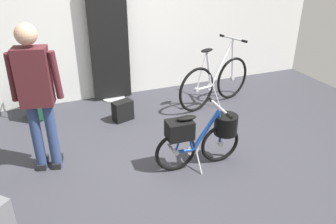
# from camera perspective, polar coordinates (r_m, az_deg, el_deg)

# --- Properties ---
(ground_plane) EXTENTS (7.31, 7.31, 0.00)m
(ground_plane) POSITION_cam_1_polar(r_m,az_deg,el_deg) (3.82, -0.52, -9.50)
(ground_plane) COLOR #38383F
(back_wall) EXTENTS (7.31, 0.10, 2.79)m
(back_wall) POSITION_cam_1_polar(r_m,az_deg,el_deg) (5.39, -9.87, 16.90)
(back_wall) COLOR white
(back_wall) RESTS_ON ground_plane
(floor_banner_stand) EXTENTS (0.60, 0.36, 1.88)m
(floor_banner_stand) POSITION_cam_1_polar(r_m,az_deg,el_deg) (5.30, -9.84, 10.70)
(floor_banner_stand) COLOR #B7B7BC
(floor_banner_stand) RESTS_ON ground_plane
(folding_bike_foreground) EXTENTS (1.00, 0.53, 0.72)m
(folding_bike_foreground) POSITION_cam_1_polar(r_m,az_deg,el_deg) (3.70, 5.89, -3.84)
(folding_bike_foreground) COLOR black
(folding_bike_foreground) RESTS_ON ground_plane
(display_bike_left) EXTENTS (1.41, 0.59, 1.01)m
(display_bike_left) POSITION_cam_1_polar(r_m,az_deg,el_deg) (5.23, 8.01, 5.17)
(display_bike_left) COLOR black
(display_bike_left) RESTS_ON ground_plane
(visitor_near_wall) EXTENTS (0.52, 0.33, 1.60)m
(visitor_near_wall) POSITION_cam_1_polar(r_m,az_deg,el_deg) (3.65, -21.35, 3.15)
(visitor_near_wall) COLOR navy
(visitor_near_wall) RESTS_ON ground_plane
(rolling_suitcase) EXTENTS (0.22, 0.38, 0.83)m
(rolling_suitcase) POSITION_cam_1_polar(r_m,az_deg,el_deg) (5.15, -21.99, 1.94)
(rolling_suitcase) COLOR #19472D
(rolling_suitcase) RESTS_ON ground_plane
(handbag_on_floor) EXTENTS (0.31, 0.25, 0.29)m
(handbag_on_floor) POSITION_cam_1_polar(r_m,az_deg,el_deg) (4.81, -7.69, 0.21)
(handbag_on_floor) COLOR black
(handbag_on_floor) RESTS_ON ground_plane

